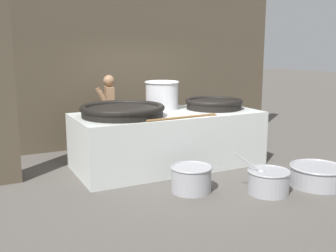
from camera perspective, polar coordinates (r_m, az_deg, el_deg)
ground_plane at (r=7.58m, az=0.00°, el=-5.70°), size 60.00×60.00×0.00m
back_wall at (r=9.22m, az=-6.00°, el=8.25°), size 7.84×0.24×3.50m
support_pillar at (r=6.90m, az=-23.10°, el=6.56°), size 0.39×0.39×3.50m
hearth_platform at (r=7.45m, az=0.00°, el=-1.93°), size 3.47×1.58×1.02m
giant_wok_near at (r=6.98m, az=-6.61°, el=2.30°), size 1.49×1.49×0.21m
giant_wok_far at (r=7.88m, az=6.68°, el=3.27°), size 1.14×1.14×0.20m
stock_pot at (r=7.75m, az=-0.88°, el=4.57°), size 0.68×0.68×0.56m
stirring_paddle at (r=6.75m, az=2.56°, el=1.30°), size 1.38×0.15×0.04m
cook at (r=8.29m, az=-8.52°, el=2.03°), size 0.46×0.66×1.67m
prep_bowl_vegetables at (r=6.27m, az=14.37°, el=-7.69°), size 0.76×0.65×0.62m
prep_bowl_meat at (r=6.17m, az=3.40°, el=-7.49°), size 0.65×0.65×0.41m
prep_bowl_extra at (r=6.86m, az=20.86°, el=-6.62°), size 0.89×0.89×0.34m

